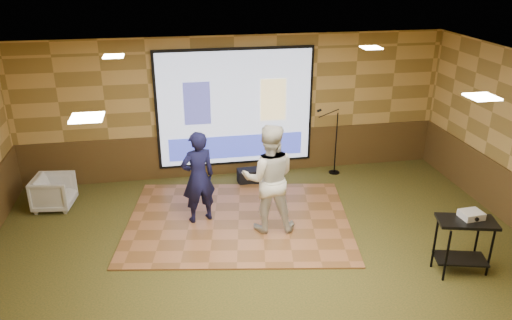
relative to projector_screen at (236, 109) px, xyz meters
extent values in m
plane|color=#2C3518|center=(0.00, -3.44, -1.47)|extent=(9.00, 9.00, 0.00)
cube|color=tan|center=(0.00, 0.06, 0.03)|extent=(9.00, 0.04, 3.00)
cube|color=white|center=(0.00, -3.44, 1.53)|extent=(9.00, 7.00, 0.04)
cube|color=#52361B|center=(0.00, 0.04, -1.00)|extent=(9.00, 0.04, 0.95)
cube|color=black|center=(0.00, 0.01, 0.03)|extent=(3.32, 0.03, 2.52)
cube|color=silver|center=(0.00, -0.02, 0.03)|extent=(3.20, 0.02, 2.40)
cube|color=#3C3D85|center=(-0.80, -0.03, 0.18)|extent=(0.55, 0.01, 0.90)
cube|color=#E9D086|center=(0.80, -0.03, 0.18)|extent=(0.55, 0.01, 0.90)
cube|color=#3341C2|center=(0.00, -0.03, -0.82)|extent=(2.88, 0.01, 0.50)
cube|color=#FFE9BF|center=(-2.20, -1.64, 1.50)|extent=(0.32, 0.32, 0.02)
cube|color=#FFE9BF|center=(2.20, -1.64, 1.50)|extent=(0.32, 0.32, 0.02)
cube|color=#FFE9BF|center=(-2.20, -4.94, 1.50)|extent=(0.32, 0.32, 0.02)
cube|color=#FFE9BF|center=(2.20, -4.94, 1.50)|extent=(0.32, 0.32, 0.02)
cube|color=#985D37|center=(-0.27, -2.11, -1.46)|extent=(4.41, 3.64, 0.03)
imported|color=#121339|center=(-0.95, -1.98, -0.60)|extent=(0.71, 0.57, 1.69)
imported|color=silver|center=(0.21, -2.48, -0.49)|extent=(1.03, 0.86, 1.92)
cylinder|color=black|center=(2.47, -4.41, -1.05)|extent=(0.04, 0.04, 0.84)
cylinder|color=black|center=(3.18, -4.41, -1.05)|extent=(0.04, 0.04, 0.84)
cylinder|color=black|center=(2.47, -4.05, -1.05)|extent=(0.04, 0.04, 0.84)
cylinder|color=black|center=(3.18, -4.05, -1.05)|extent=(0.04, 0.04, 0.84)
cube|color=black|center=(2.82, -4.23, -0.61)|extent=(0.84, 0.44, 0.04)
cube|color=black|center=(2.82, -4.23, -1.25)|extent=(0.75, 0.40, 0.03)
cube|color=silver|center=(2.91, -4.17, -0.54)|extent=(0.33, 0.28, 0.10)
cylinder|color=black|center=(2.14, -0.35, -1.47)|extent=(0.24, 0.24, 0.02)
cylinder|color=black|center=(2.14, -0.35, -0.78)|extent=(0.02, 0.02, 1.38)
cylinder|color=black|center=(1.93, -0.35, -0.09)|extent=(0.44, 0.02, 0.17)
cylinder|color=black|center=(1.72, -0.35, -0.02)|extent=(0.10, 0.05, 0.08)
imported|color=gray|center=(-3.63, -0.96, -1.15)|extent=(0.79, 0.77, 0.64)
cube|color=black|center=(0.20, -0.50, -1.33)|extent=(0.49, 0.34, 0.29)
camera|label=1|loc=(-1.38, -9.98, 3.03)|focal=35.00mm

